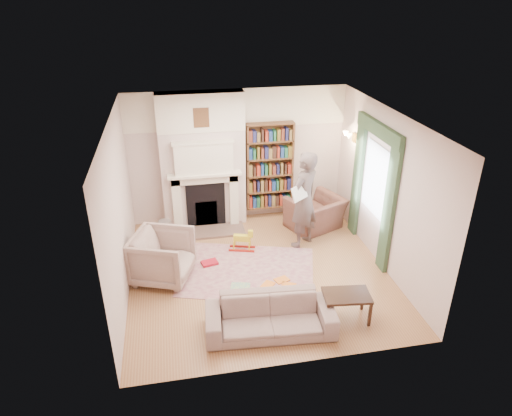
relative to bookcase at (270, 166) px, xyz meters
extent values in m
plane|color=#905A39|center=(-0.65, -2.12, -1.18)|extent=(4.50, 4.50, 0.00)
plane|color=white|center=(-0.65, -2.12, 1.62)|extent=(4.50, 4.50, 0.00)
plane|color=beige|center=(-0.65, 0.13, 0.22)|extent=(4.50, 0.00, 4.50)
plane|color=beige|center=(-0.65, -4.37, 0.22)|extent=(4.50, 0.00, 4.50)
plane|color=beige|center=(-2.90, -2.12, 0.22)|extent=(0.00, 4.50, 4.50)
plane|color=beige|center=(1.60, -2.12, 0.22)|extent=(0.00, 4.50, 4.50)
cube|color=beige|center=(-1.40, -0.04, 0.22)|extent=(1.70, 0.35, 2.80)
cube|color=silver|center=(-1.40, -0.33, 0.04)|extent=(1.47, 0.24, 0.05)
cube|color=black|center=(-1.40, -0.24, -0.68)|extent=(0.80, 0.06, 0.96)
cube|color=silver|center=(-1.40, -0.31, 0.38)|extent=(1.15, 0.18, 0.62)
cube|color=brown|center=(0.00, 0.00, 0.00)|extent=(1.00, 0.24, 1.85)
cube|color=silver|center=(1.58, -1.72, 0.27)|extent=(0.02, 0.90, 1.30)
cube|color=#2E482E|center=(1.55, -2.42, 0.02)|extent=(0.07, 0.32, 2.40)
cube|color=#2E482E|center=(1.55, -1.02, 0.02)|extent=(0.07, 0.32, 2.40)
cube|color=#2E482E|center=(1.54, -1.72, 1.20)|extent=(0.09, 1.70, 0.24)
cube|color=#BFA890|center=(-0.83, -2.08, -1.17)|extent=(2.71, 2.36, 0.01)
imported|color=#4A2F27|center=(0.82, -0.72, -0.83)|extent=(1.33, 1.26, 0.68)
imported|color=#B3AA94|center=(-2.30, -2.00, -0.74)|extent=(1.22, 1.20, 0.87)
imported|color=gray|center=(-0.78, -3.68, -0.90)|extent=(1.94, 0.89, 0.55)
imported|color=#514341|center=(0.37, -1.32, -0.21)|extent=(0.83, 0.79, 1.92)
cube|color=silver|center=(0.22, -1.52, 0.04)|extent=(0.38, 0.33, 0.26)
cylinder|color=#AFB1B7|center=(-2.25, -0.89, -0.90)|extent=(0.31, 0.31, 0.55)
cube|color=#D8D74C|center=(-1.06, -2.60, -1.15)|extent=(0.39, 0.39, 0.03)
cube|color=#A41223|center=(-1.49, -1.72, -1.14)|extent=(0.33, 0.25, 0.05)
cube|color=red|center=(-0.31, -2.47, -1.16)|extent=(0.29, 0.25, 0.02)
cube|color=red|center=(-0.58, -2.57, -1.16)|extent=(0.29, 0.30, 0.02)
cube|color=red|center=(-0.24, -2.66, -1.16)|extent=(0.29, 0.26, 0.02)
camera|label=1|loc=(-1.98, -8.82, 3.44)|focal=32.00mm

